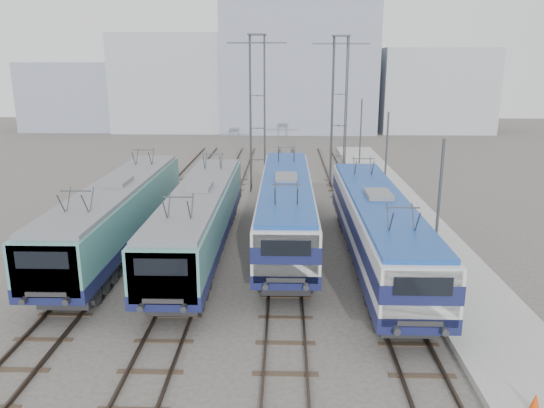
{
  "coord_description": "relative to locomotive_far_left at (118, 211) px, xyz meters",
  "views": [
    {
      "loc": [
        2.22,
        -19.46,
        9.97
      ],
      "look_at": [
        1.52,
        7.0,
        2.89
      ],
      "focal_mm": 35.0,
      "sensor_mm": 36.0,
      "label": 1
    }
  ],
  "objects": [
    {
      "name": "safety_cone",
      "position": [
        16.14,
        -13.7,
        -1.69
      ],
      "size": [
        0.31,
        0.31,
        0.58
      ],
      "primitive_type": "cone",
      "color": "#E14409",
      "rests_on": "platform"
    },
    {
      "name": "platform",
      "position": [
        16.95,
        0.43,
        -2.13
      ],
      "size": [
        4.0,
        70.0,
        0.3
      ],
      "primitive_type": "cube",
      "color": "#9E9E99",
      "rests_on": "ground"
    },
    {
      "name": "locomotive_center_right",
      "position": [
        9.0,
        1.58,
        0.04
      ],
      "size": [
        2.88,
        18.22,
        3.43
      ],
      "color": "#161B4A",
      "rests_on": "ground"
    },
    {
      "name": "ground",
      "position": [
        6.75,
        -7.57,
        -2.28
      ],
      "size": [
        160.0,
        160.0,
        0.0
      ],
      "primitive_type": "plane",
      "color": "#514C47"
    },
    {
      "name": "locomotive_center_left",
      "position": [
        4.5,
        -0.62,
        -0.06
      ],
      "size": [
        2.83,
        17.85,
        3.36
      ],
      "color": "#161B4A",
      "rests_on": "ground"
    },
    {
      "name": "building_center",
      "position": [
        10.75,
        54.43,
        6.72
      ],
      "size": [
        22.0,
        14.0,
        18.0
      ],
      "primitive_type": "cube",
      "color": "#8B93A8",
      "rests_on": "ground"
    },
    {
      "name": "mast_front",
      "position": [
        15.35,
        -5.57,
        1.22
      ],
      "size": [
        0.12,
        0.12,
        7.0
      ],
      "primitive_type": "cylinder",
      "color": "#3F4247",
      "rests_on": "ground"
    },
    {
      "name": "building_east",
      "position": [
        30.75,
        54.43,
        3.72
      ],
      "size": [
        16.0,
        12.0,
        12.0
      ],
      "primitive_type": "cube",
      "color": "#A7AFB9",
      "rests_on": "ground"
    },
    {
      "name": "catenary_tower_east",
      "position": [
        13.25,
        16.43,
        4.36
      ],
      "size": [
        4.5,
        1.2,
        12.0
      ],
      "color": "#3F4247",
      "rests_on": "ground"
    },
    {
      "name": "catenary_tower_west",
      "position": [
        6.75,
        14.43,
        4.36
      ],
      "size": [
        4.5,
        1.2,
        12.0
      ],
      "color": "#3F4247",
      "rests_on": "ground"
    },
    {
      "name": "mast_rear",
      "position": [
        15.35,
        18.43,
        1.22
      ],
      "size": [
        0.12,
        0.12,
        7.0
      ],
      "primitive_type": "cylinder",
      "color": "#3F4247",
      "rests_on": "ground"
    },
    {
      "name": "mast_mid",
      "position": [
        15.35,
        6.43,
        1.22
      ],
      "size": [
        0.12,
        0.12,
        7.0
      ],
      "primitive_type": "cylinder",
      "color": "#3F4247",
      "rests_on": "ground"
    },
    {
      "name": "locomotive_far_left",
      "position": [
        0.0,
        0.0,
        0.0
      ],
      "size": [
        2.9,
        18.33,
        3.45
      ],
      "color": "#161B4A",
      "rests_on": "ground"
    },
    {
      "name": "building_west",
      "position": [
        -7.25,
        54.43,
        4.72
      ],
      "size": [
        18.0,
        12.0,
        14.0
      ],
      "primitive_type": "cube",
      "color": "#A7AFB9",
      "rests_on": "ground"
    },
    {
      "name": "building_far_west",
      "position": [
        -23.25,
        54.43,
        2.72
      ],
      "size": [
        14.0,
        10.0,
        10.0
      ],
      "primitive_type": "cube",
      "color": "#8B93A8",
      "rests_on": "ground"
    },
    {
      "name": "locomotive_far_right",
      "position": [
        13.5,
        -2.04,
        0.01
      ],
      "size": [
        2.84,
        17.93,
        3.37
      ],
      "color": "#161B4A",
      "rests_on": "ground"
    }
  ]
}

